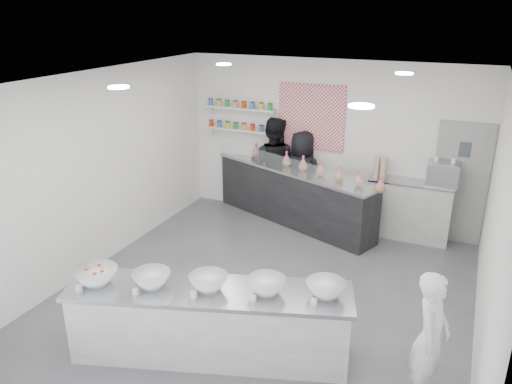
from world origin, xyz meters
TOP-DOWN VIEW (x-y plane):
  - floor at (0.00, 0.00)m, footprint 6.00×6.00m
  - ceiling at (0.00, 0.00)m, footprint 6.00×6.00m
  - back_wall at (0.00, 3.00)m, footprint 5.50×0.00m
  - left_wall at (-2.75, 0.00)m, footprint 0.00×6.00m
  - right_wall at (2.75, 0.00)m, footprint 0.00×6.00m
  - back_door at (2.30, 2.97)m, footprint 0.88×0.04m
  - pattern_panel at (-0.35, 2.98)m, footprint 1.25×0.03m
  - jar_shelf_lower at (-1.75, 2.90)m, footprint 1.45×0.22m
  - jar_shelf_upper at (-1.75, 2.90)m, footprint 1.45×0.22m
  - preserve_jars at (-1.75, 2.88)m, footprint 1.45×0.10m
  - downlight_0 at (-1.40, -1.00)m, footprint 0.24×0.24m
  - downlight_1 at (1.40, -1.00)m, footprint 0.24×0.24m
  - downlight_2 at (-1.40, 1.60)m, footprint 0.24×0.24m
  - downlight_3 at (1.40, 1.60)m, footprint 0.24×0.24m
  - prep_counter at (-0.07, -1.42)m, footprint 3.29×1.69m
  - back_bar at (-0.51, 2.60)m, footprint 3.42×1.82m
  - sneeze_guard at (-0.62, 2.32)m, footprint 3.15×1.23m
  - espresso_ledge at (1.55, 2.78)m, footprint 1.41×0.45m
  - espresso_machine at (2.03, 2.78)m, footprint 0.51×0.35m
  - cup_stacks at (1.00, 2.78)m, footprint 0.24×0.24m
  - prep_bowls at (-0.07, -1.42)m, footprint 3.05×1.45m
  - label_cards at (-0.24, -1.93)m, footprint 2.66×0.04m
  - cookie_bags at (-0.51, 2.60)m, footprint 3.57×1.51m
  - woman_prep at (2.29, -1.11)m, footprint 0.40×0.56m
  - staff_left at (-1.04, 2.85)m, footprint 0.98×0.79m
  - staff_right at (-0.45, 2.85)m, footprint 0.90×0.65m

SIDE VIEW (x-z plane):
  - floor at x=0.00m, z-range 0.00..0.00m
  - prep_counter at x=-0.07m, z-range 0.00..0.88m
  - espresso_ledge at x=1.55m, z-range 0.00..1.04m
  - back_bar at x=-0.51m, z-range 0.00..1.06m
  - woman_prep at x=2.29m, z-range 0.00..1.46m
  - staff_right at x=-0.45m, z-range 0.00..1.71m
  - label_cards at x=-0.24m, z-range 0.88..0.95m
  - staff_left at x=-1.04m, z-range 0.00..1.92m
  - prep_bowls at x=-0.07m, z-range 0.88..1.05m
  - back_door at x=2.30m, z-range 0.00..2.10m
  - cookie_bags at x=-0.51m, z-range 1.06..1.34m
  - sneeze_guard at x=-0.62m, z-range 1.06..1.35m
  - cup_stacks at x=1.00m, z-range 1.04..1.40m
  - espresso_machine at x=2.03m, z-range 1.04..1.43m
  - back_wall at x=0.00m, z-range -1.25..4.25m
  - left_wall at x=-2.75m, z-range -1.50..4.50m
  - right_wall at x=2.75m, z-range -1.50..4.50m
  - jar_shelf_lower at x=-1.75m, z-range 1.58..1.62m
  - preserve_jars at x=-1.75m, z-range 1.60..2.16m
  - pattern_panel at x=-0.35m, z-range 1.35..2.55m
  - jar_shelf_upper at x=-1.75m, z-range 2.00..2.04m
  - downlight_0 at x=-1.40m, z-range 2.97..2.99m
  - downlight_1 at x=1.40m, z-range 2.97..2.99m
  - downlight_2 at x=-1.40m, z-range 2.97..2.99m
  - downlight_3 at x=1.40m, z-range 2.97..2.99m
  - ceiling at x=0.00m, z-range 3.00..3.00m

